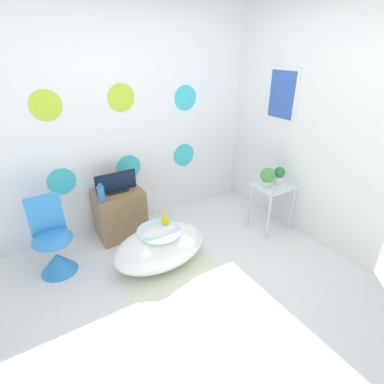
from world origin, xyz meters
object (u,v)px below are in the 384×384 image
tv (116,184)px  potted_plant_left (268,176)px  bathtub (160,247)px  vase (101,194)px  chair (55,250)px  potted_plant_right (279,175)px

tv → potted_plant_left: (1.51, -0.82, 0.05)m
bathtub → vase: (-0.36, 0.63, 0.44)m
chair → potted_plant_right: size_ratio=4.00×
tv → vase: size_ratio=2.31×
vase → potted_plant_right: (1.92, -0.68, 0.03)m
potted_plant_left → tv: bearing=151.5°
potted_plant_right → bathtub: bearing=178.2°
bathtub → vase: 0.84m
bathtub → potted_plant_right: size_ratio=4.90×
potted_plant_left → potted_plant_right: 0.20m
tv → potted_plant_left: bearing=-28.5°
vase → potted_plant_right: bearing=-19.4°
potted_plant_right → tv: bearing=154.3°
tv → potted_plant_left: size_ratio=2.03×
tv → potted_plant_right: 1.89m
bathtub → vase: vase is taller
bathtub → potted_plant_right: (1.56, -0.05, 0.47)m
tv → chair: bearing=-159.7°
tv → vase: tv is taller
bathtub → vase: bearing=119.7°
tv → bathtub: bearing=-79.5°
bathtub → chair: bearing=152.2°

